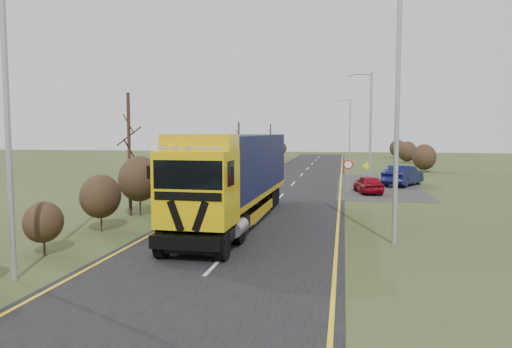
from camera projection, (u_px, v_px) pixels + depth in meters
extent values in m
plane|color=#37431C|center=(242.00, 237.00, 19.75)|extent=(160.00, 160.00, 0.00)
cube|color=black|center=(276.00, 201.00, 29.56)|extent=(8.00, 120.00, 0.02)
cube|color=#2F2D2A|center=(378.00, 185.00, 38.24)|extent=(6.00, 18.00, 0.02)
cube|color=yellow|center=(216.00, 200.00, 30.19)|extent=(0.12, 116.00, 0.01)
cube|color=yellow|center=(339.00, 203.00, 28.91)|extent=(0.12, 116.00, 0.01)
cube|color=silver|center=(217.00, 262.00, 15.82)|extent=(0.12, 3.00, 0.01)
cube|color=silver|center=(259.00, 219.00, 23.67)|extent=(0.12, 3.00, 0.01)
cube|color=silver|center=(280.00, 197.00, 31.52)|extent=(0.12, 3.00, 0.01)
cube|color=silver|center=(293.00, 184.00, 39.36)|extent=(0.12, 3.00, 0.01)
cube|color=silver|center=(302.00, 175.00, 47.21)|extent=(0.12, 3.00, 0.01)
cube|color=silver|center=(308.00, 168.00, 55.06)|extent=(0.12, 3.00, 0.01)
cube|color=silver|center=(312.00, 164.00, 62.91)|extent=(0.12, 3.00, 0.01)
cube|color=silver|center=(316.00, 160.00, 70.76)|extent=(0.12, 3.00, 0.01)
cube|color=silver|center=(319.00, 157.00, 78.61)|extent=(0.12, 3.00, 0.01)
ellipsoid|color=#312016|center=(43.00, 222.00, 16.77)|extent=(1.21, 1.57, 1.39)
ellipsoid|color=#312016|center=(101.00, 196.00, 20.66)|extent=(1.58, 2.06, 1.82)
ellipsoid|color=#312016|center=(140.00, 179.00, 24.55)|extent=(1.96, 2.55, 2.25)
ellipsoid|color=#312016|center=(167.00, 174.00, 28.49)|extent=(1.83, 2.38, 2.10)
ellipsoid|color=#312016|center=(190.00, 176.00, 32.44)|extent=(1.37, 1.78, 1.57)
ellipsoid|color=#312016|center=(205.00, 173.00, 36.39)|extent=(1.20, 1.56, 1.38)
ellipsoid|color=#312016|center=(220.00, 165.00, 40.27)|extent=(1.55, 2.02, 1.78)
ellipsoid|color=#312016|center=(229.00, 157.00, 44.19)|extent=(1.95, 2.53, 2.24)
ellipsoid|color=#312016|center=(241.00, 156.00, 48.08)|extent=(1.85, 2.41, 2.13)
ellipsoid|color=#312016|center=(246.00, 158.00, 52.08)|extent=(1.40, 1.81, 1.61)
ellipsoid|color=#312016|center=(255.00, 158.00, 55.98)|extent=(1.19, 1.55, 1.37)
ellipsoid|color=#312016|center=(259.00, 154.00, 59.93)|extent=(1.52, 1.97, 1.75)
ellipsoid|color=#312016|center=(267.00, 149.00, 63.77)|extent=(1.93, 2.51, 2.22)
ellipsoid|color=#312016|center=(269.00, 149.00, 67.75)|extent=(1.88, 2.44, 2.16)
ellipsoid|color=#312016|center=(275.00, 150.00, 71.65)|extent=(1.43, 1.85, 1.64)
ellipsoid|color=#312016|center=(276.00, 151.00, 75.66)|extent=(1.19, 1.55, 1.37)
ellipsoid|color=#312016|center=(282.00, 148.00, 79.49)|extent=(1.49, 1.93, 1.71)
cylinder|color=#34211A|center=(129.00, 155.00, 24.53)|extent=(0.18, 0.18, 6.05)
cylinder|color=#34211A|center=(239.00, 147.00, 50.08)|extent=(0.18, 0.18, 5.06)
cylinder|color=#34211A|center=(271.00, 142.00, 71.66)|extent=(0.18, 0.18, 5.15)
cube|color=black|center=(205.00, 230.00, 17.74)|extent=(2.45, 4.53, 0.44)
cube|color=#D7B409|center=(197.00, 188.00, 16.75)|extent=(2.49, 2.20, 2.53)
cube|color=black|center=(189.00, 246.00, 15.90)|extent=(2.43, 0.18, 0.53)
cube|color=black|center=(176.00, 216.00, 15.83)|extent=(0.59, 0.04, 1.04)
cube|color=black|center=(200.00, 217.00, 15.69)|extent=(0.59, 0.04, 1.04)
cube|color=black|center=(188.00, 175.00, 15.67)|extent=(2.28, 0.12, 0.92)
cube|color=black|center=(188.00, 196.00, 15.70)|extent=(2.23, 0.09, 0.27)
cube|color=#D7B409|center=(200.00, 142.00, 16.95)|extent=(2.46, 1.42, 0.54)
cylinder|color=silver|center=(190.00, 148.00, 15.82)|extent=(2.14, 0.12, 0.06)
cube|color=black|center=(149.00, 172.00, 16.13)|extent=(0.08, 0.12, 0.44)
cube|color=black|center=(232.00, 173.00, 15.65)|extent=(0.08, 0.12, 0.44)
cylinder|color=gray|center=(179.00, 225.00, 18.32)|extent=(0.58, 1.28, 0.54)
cylinder|color=gray|center=(238.00, 227.00, 17.93)|extent=(0.58, 1.28, 0.54)
cube|color=#C3940D|center=(241.00, 194.00, 23.89)|extent=(2.76, 12.30, 0.23)
cube|color=black|center=(241.00, 163.00, 23.77)|extent=(2.73, 11.91, 2.67)
cube|color=#102246|center=(261.00, 157.00, 29.60)|extent=(2.41, 0.12, 2.67)
cube|color=#102246|center=(207.00, 174.00, 17.93)|extent=(2.41, 0.12, 2.67)
cube|color=black|center=(255.00, 195.00, 27.57)|extent=(2.33, 3.56, 0.34)
cube|color=#C3940D|center=(212.00, 210.00, 23.20)|extent=(0.19, 5.34, 0.44)
cube|color=#C3940D|center=(262.00, 211.00, 22.79)|extent=(0.19, 5.34, 0.44)
cylinder|color=black|center=(162.00, 243.00, 16.41)|extent=(0.34, 1.02, 1.01)
cylinder|color=black|center=(222.00, 246.00, 16.06)|extent=(0.34, 1.02, 1.01)
cylinder|color=black|center=(185.00, 229.00, 18.79)|extent=(0.34, 1.02, 1.01)
cylinder|color=black|center=(238.00, 231.00, 18.44)|extent=(0.34, 1.02, 1.01)
cylinder|color=black|center=(233.00, 199.00, 26.90)|extent=(0.34, 1.02, 1.01)
cylinder|color=black|center=(271.00, 200.00, 26.54)|extent=(0.34, 1.02, 1.01)
cylinder|color=black|center=(237.00, 197.00, 27.85)|extent=(0.34, 1.02, 1.01)
cylinder|color=black|center=(273.00, 198.00, 27.49)|extent=(0.34, 1.02, 1.01)
cylinder|color=black|center=(241.00, 195.00, 28.80)|extent=(0.34, 1.02, 1.01)
cylinder|color=black|center=(275.00, 196.00, 28.45)|extent=(0.34, 1.02, 1.01)
imported|color=maroon|center=(368.00, 184.00, 33.43)|extent=(2.10, 3.80, 1.22)
imported|color=#090B35|center=(403.00, 176.00, 37.97)|extent=(3.60, 4.98, 1.56)
cylinder|color=#9B9EA0|center=(397.00, 117.00, 18.13)|extent=(0.18, 0.18, 9.39)
cylinder|color=#9B9EA0|center=(370.00, 130.00, 36.32)|extent=(0.18, 0.18, 8.42)
cylinder|color=#9B9EA0|center=(361.00, 74.00, 36.09)|extent=(1.50, 0.12, 0.12)
cube|color=#9B9EA0|center=(350.00, 76.00, 36.23)|extent=(0.42, 0.17, 0.13)
cylinder|color=#9B9EA0|center=(350.00, 132.00, 61.91)|extent=(0.18, 0.18, 8.10)
cylinder|color=#9B9EA0|center=(344.00, 100.00, 61.69)|extent=(1.44, 0.12, 0.12)
cube|color=#9B9EA0|center=(339.00, 101.00, 61.83)|extent=(0.40, 0.16, 0.13)
cylinder|color=#9B9EA0|center=(6.00, 93.00, 13.60)|extent=(0.16, 0.16, 10.45)
cylinder|color=#9B9EA0|center=(348.00, 179.00, 32.87)|extent=(0.08, 0.08, 1.98)
cylinder|color=red|center=(348.00, 165.00, 32.76)|extent=(0.63, 0.04, 0.63)
cylinder|color=white|center=(348.00, 165.00, 32.74)|extent=(0.47, 0.02, 0.47)
cylinder|color=#9B9EA0|center=(367.00, 175.00, 40.42)|extent=(0.08, 0.08, 1.27)
cube|color=yellow|center=(367.00, 166.00, 40.31)|extent=(0.64, 0.04, 0.64)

